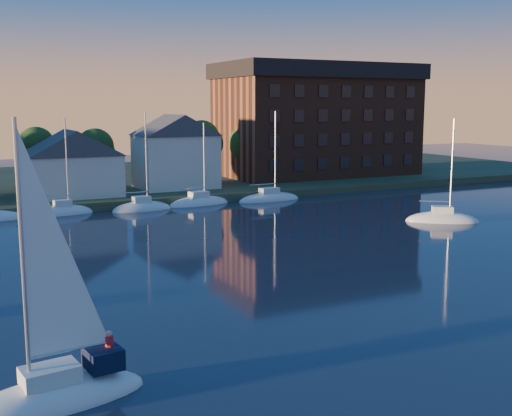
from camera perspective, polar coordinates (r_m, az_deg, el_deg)
ground at (r=33.19m, az=15.10°, el=-12.54°), size 260.00×260.00×0.00m
shoreline_land at (r=100.73m, az=-14.48°, el=2.00°), size 160.00×50.00×2.00m
wooden_dock at (r=78.59m, az=-10.90°, el=0.16°), size 120.00×3.00×1.00m
clubhouse_centre at (r=81.47m, az=-16.05°, el=3.93°), size 11.55×8.40×8.08m
clubhouse_east at (r=86.95m, az=-7.19°, el=5.09°), size 10.50×8.40×9.80m
condo_block at (r=103.51m, az=5.45°, el=7.87°), size 31.00×17.00×17.40m
tree_line at (r=88.93m, az=-11.74°, el=5.82°), size 93.40×5.40×8.90m
moored_fleet at (r=73.33m, az=-19.31°, el=-0.75°), size 63.50×2.40×12.05m
hero_sailboat at (r=28.42m, az=-17.49°, el=-15.26°), size 8.30×3.59×12.76m
drifting_sailboat_right at (r=69.64m, az=16.20°, el=-1.11°), size 7.54×6.36×11.80m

